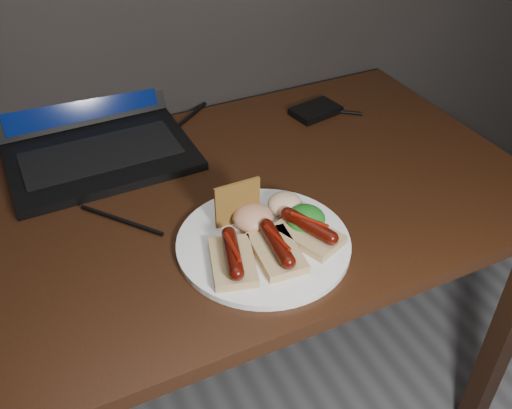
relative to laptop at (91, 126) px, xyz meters
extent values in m
cube|color=black|center=(0.10, -0.29, -0.07)|extent=(1.40, 0.70, 0.03)
cube|color=black|center=(0.75, -0.59, -0.44)|extent=(0.05, 0.05, 0.72)
cube|color=black|center=(0.75, 0.01, -0.44)|extent=(0.05, 0.05, 0.72)
cube|color=black|center=(0.00, -0.06, -0.04)|extent=(0.38, 0.27, 0.02)
cube|color=black|center=(0.00, -0.06, -0.03)|extent=(0.32, 0.15, 0.00)
cube|color=black|center=(0.00, 0.11, 0.08)|extent=(0.38, 0.10, 0.23)
cube|color=#071546|center=(0.00, 0.11, 0.08)|extent=(0.34, 0.08, 0.20)
cube|color=black|center=(0.51, -0.08, -0.04)|extent=(0.12, 0.09, 0.02)
cylinder|color=black|center=(-0.02, -0.28, -0.05)|extent=(0.12, 0.15, 0.01)
cylinder|color=black|center=(0.20, 0.01, -0.05)|extent=(0.18, 0.14, 0.01)
cylinder|color=black|center=(0.55, -0.09, -0.05)|extent=(0.12, 0.09, 0.01)
cylinder|color=white|center=(0.19, -0.45, -0.05)|extent=(0.33, 0.33, 0.01)
cube|color=#CDB878|center=(0.12, -0.48, -0.03)|extent=(0.10, 0.13, 0.02)
cylinder|color=#520C05|center=(0.12, -0.48, -0.01)|extent=(0.05, 0.10, 0.02)
sphere|color=#520C05|center=(0.10, -0.53, -0.01)|extent=(0.03, 0.02, 0.02)
sphere|color=#520C05|center=(0.13, -0.44, -0.01)|extent=(0.02, 0.02, 0.02)
cylinder|color=#630D04|center=(0.12, -0.48, 0.00)|extent=(0.01, 0.07, 0.01)
cube|color=#CDB878|center=(0.19, -0.49, -0.03)|extent=(0.08, 0.12, 0.02)
cylinder|color=#520C05|center=(0.19, -0.49, -0.01)|extent=(0.03, 0.10, 0.02)
sphere|color=#520C05|center=(0.19, -0.54, -0.01)|extent=(0.02, 0.02, 0.02)
sphere|color=#520C05|center=(0.20, -0.45, -0.01)|extent=(0.02, 0.02, 0.02)
cylinder|color=#630D04|center=(0.19, -0.49, 0.00)|extent=(0.02, 0.07, 0.01)
cube|color=#CDB878|center=(0.26, -0.48, -0.03)|extent=(0.11, 0.13, 0.02)
cylinder|color=#520C05|center=(0.26, -0.48, -0.01)|extent=(0.06, 0.10, 0.02)
sphere|color=#520C05|center=(0.28, -0.52, -0.01)|extent=(0.03, 0.02, 0.02)
sphere|color=#520C05|center=(0.25, -0.43, -0.01)|extent=(0.03, 0.02, 0.02)
cylinder|color=#630D04|center=(0.26, -0.48, 0.00)|extent=(0.05, 0.06, 0.01)
cube|color=olive|center=(0.17, -0.38, 0.00)|extent=(0.09, 0.01, 0.08)
ellipsoid|color=#135F17|center=(0.27, -0.45, -0.02)|extent=(0.07, 0.07, 0.04)
ellipsoid|color=#A71810|center=(0.19, -0.40, -0.02)|extent=(0.07, 0.07, 0.04)
ellipsoid|color=silver|center=(0.26, -0.39, -0.02)|extent=(0.06, 0.06, 0.04)
camera|label=1|loc=(-0.14, -1.11, 0.62)|focal=40.00mm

